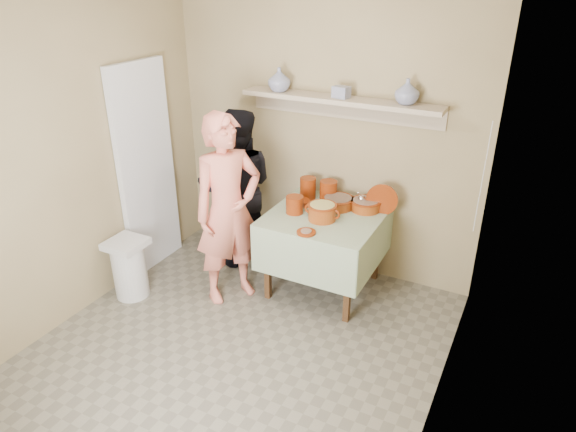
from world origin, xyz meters
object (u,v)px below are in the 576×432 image
Objects in this scene: person_cook at (228,210)px; cazuela_rice at (322,211)px; trash_bin at (129,268)px; person_helper at (237,189)px; serving_table at (325,227)px.

cazuela_rice is at bearing -31.34° from person_cook.
trash_bin is at bearing 149.06° from person_cook.
person_cook is 3.04× the size of trash_bin.
person_helper is 0.99m from serving_table.
person_helper is at bearing 175.00° from serving_table.
cazuela_rice is (0.71, 0.37, -0.00)m from person_cook.
trash_bin is (-0.81, -0.43, -0.57)m from person_cook.
person_cook is at bearing -145.61° from serving_table.
person_helper is at bearing 61.42° from trash_bin.
serving_table is 2.95× the size of cazuela_rice.
serving_table is 1.80m from trash_bin.
serving_table is at bearing 96.94° from cazuela_rice.
serving_table is at bearing 30.98° from trash_bin.
cazuela_rice reaches higher than trash_bin.
person_helper is 1.01m from cazuela_rice.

